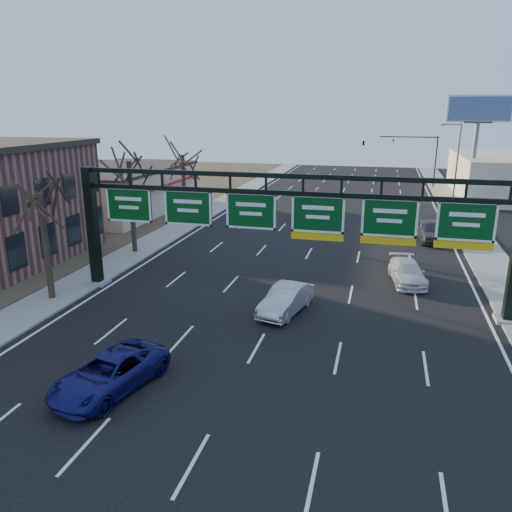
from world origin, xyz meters
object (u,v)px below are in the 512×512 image
(car_blue_suv, at_px, (110,373))
(car_white_wagon, at_px, (407,272))
(car_silver_sedan, at_px, (286,299))
(sign_gantry, at_px, (287,221))

(car_blue_suv, height_order, car_white_wagon, car_blue_suv)
(car_silver_sedan, xyz_separation_m, car_white_wagon, (6.41, 6.58, -0.06))
(car_silver_sedan, bearing_deg, car_white_wagon, 59.21)
(car_blue_suv, relative_size, car_silver_sedan, 1.15)
(sign_gantry, distance_m, car_white_wagon, 9.29)
(sign_gantry, xyz_separation_m, car_white_wagon, (6.74, 5.01, -3.96))
(sign_gantry, height_order, car_blue_suv, sign_gantry)
(car_silver_sedan, distance_m, car_white_wagon, 9.19)
(sign_gantry, bearing_deg, car_blue_suv, -113.84)
(car_blue_suv, bearing_deg, car_silver_sedan, 75.03)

